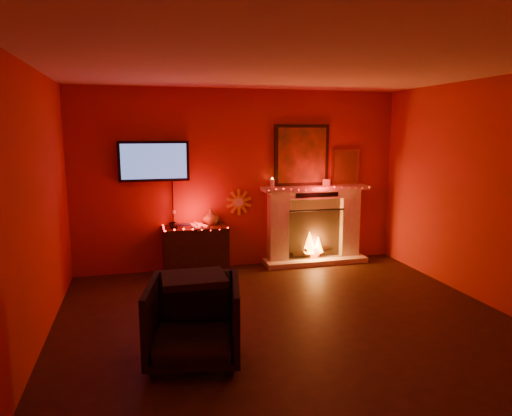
{
  "coord_description": "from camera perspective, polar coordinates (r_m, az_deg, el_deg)",
  "views": [
    {
      "loc": [
        -1.53,
        -4.25,
        2.07
      ],
      "look_at": [
        0.02,
        1.7,
        1.04
      ],
      "focal_mm": 32.0,
      "sensor_mm": 36.0,
      "label": 1
    }
  ],
  "objects": [
    {
      "name": "sunburst_clock",
      "position": [
        6.98,
        -2.15,
        0.72
      ],
      "size": [
        0.4,
        0.03,
        0.4
      ],
      "color": "gold",
      "rests_on": "room"
    },
    {
      "name": "room",
      "position": [
        4.58,
        5.16,
        0.44
      ],
      "size": [
        5.0,
        5.0,
        5.0
      ],
      "color": "black",
      "rests_on": "ground"
    },
    {
      "name": "armchair",
      "position": [
        4.28,
        -7.75,
        -13.81
      ],
      "size": [
        0.96,
        0.98,
        0.76
      ],
      "primitive_type": "imported",
      "rotation": [
        0.0,
        0.0,
        -0.19
      ],
      "color": "black",
      "rests_on": "floor"
    },
    {
      "name": "tv",
      "position": [
        6.72,
        -12.63,
        5.71
      ],
      "size": [
        1.0,
        0.07,
        1.24
      ],
      "color": "black",
      "rests_on": "room"
    },
    {
      "name": "fireplace",
      "position": [
        7.29,
        7.21,
        -1.17
      ],
      "size": [
        1.72,
        0.4,
        2.18
      ],
      "color": "beige",
      "rests_on": "floor"
    },
    {
      "name": "console_table",
      "position": [
        6.78,
        -7.49,
        -4.96
      ],
      "size": [
        0.93,
        0.58,
        0.95
      ],
      "color": "black",
      "rests_on": "floor"
    }
  ]
}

